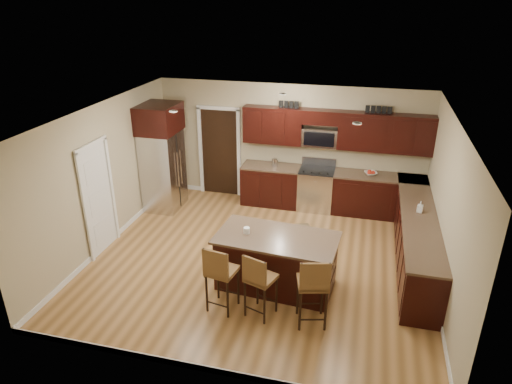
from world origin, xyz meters
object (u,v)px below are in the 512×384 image
(range, at_px, (316,189))
(stool_right, at_px, (313,284))
(stool_mid, at_px, (259,279))
(island, at_px, (276,263))
(refrigerator, at_px, (162,156))
(stool_left, at_px, (220,272))

(range, bearing_deg, stool_right, -83.41)
(stool_mid, relative_size, stool_right, 0.93)
(island, xyz_separation_m, stool_right, (0.71, -0.85, 0.28))
(island, bearing_deg, stool_mid, -91.71)
(stool_right, bearing_deg, refrigerator, 125.07)
(refrigerator, bearing_deg, stool_right, -40.36)
(range, height_order, stool_mid, range)
(stool_mid, distance_m, refrigerator, 4.38)
(island, height_order, stool_left, stool_left)
(stool_mid, xyz_separation_m, stool_right, (0.80, -0.01, 0.05))
(island, xyz_separation_m, stool_mid, (-0.09, -0.84, 0.24))
(island, relative_size, stool_right, 1.76)
(refrigerator, bearing_deg, range, 12.97)
(stool_left, distance_m, stool_right, 1.39)
(range, bearing_deg, stool_mid, -94.96)
(stool_mid, relative_size, refrigerator, 0.45)
(island, bearing_deg, stool_right, -45.60)
(range, bearing_deg, island, -94.61)
(stool_right, height_order, refrigerator, refrigerator)
(island, distance_m, refrigerator, 3.93)
(range, distance_m, island, 3.12)
(stool_left, xyz_separation_m, refrigerator, (-2.36, 3.19, 0.51))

